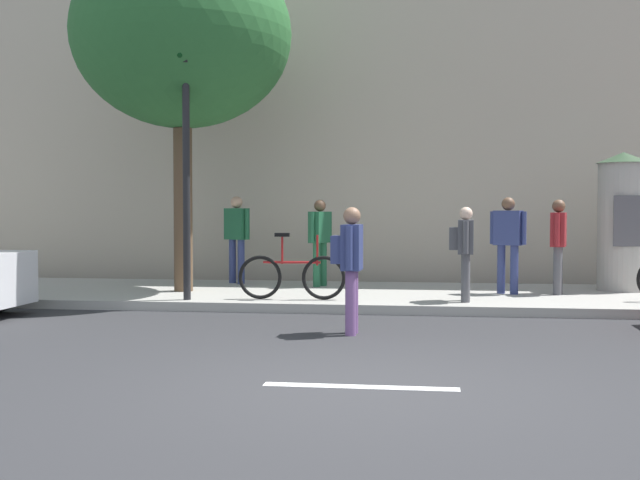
{
  "coord_description": "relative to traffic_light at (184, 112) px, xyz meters",
  "views": [
    {
      "loc": [
        0.6,
        -7.23,
        1.63
      ],
      "look_at": [
        -0.65,
        2.0,
        1.27
      ],
      "focal_mm": 44.85,
      "sensor_mm": 36.0,
      "label": 1
    }
  ],
  "objects": [
    {
      "name": "ground_plane",
      "position": [
        3.29,
        -5.24,
        -3.19
      ],
      "size": [
        80.0,
        80.0,
        0.0
      ],
      "primitive_type": "plane",
      "color": "#2B2B2D"
    },
    {
      "name": "building_backdrop",
      "position": [
        3.29,
        6.76,
        1.75
      ],
      "size": [
        36.0,
        5.0,
        9.89
      ],
      "primitive_type": "cube",
      "color": "#B7A893",
      "rests_on": "ground_plane"
    },
    {
      "name": "sidewalk_curb",
      "position": [
        3.29,
        1.76,
        -3.12
      ],
      "size": [
        36.0,
        4.0,
        0.15
      ],
      "primitive_type": "cube",
      "color": "#9E9B93",
      "rests_on": "ground_plane"
    },
    {
      "name": "poster_column",
      "position": [
        7.4,
        2.61,
        -1.77
      ],
      "size": [
        0.97,
        0.97,
        2.51
      ],
      "color": "#9E9B93",
      "rests_on": "sidewalk_curb"
    },
    {
      "name": "pedestrian_in_dark_shirt",
      "position": [
        2.9,
        -2.17,
        -2.21
      ],
      "size": [
        0.4,
        0.6,
        1.66
      ],
      "color": "#724C84",
      "rests_on": "ground_plane"
    },
    {
      "name": "traffic_light",
      "position": [
        0.0,
        0.0,
        0.0
      ],
      "size": [
        0.24,
        0.45,
        4.55
      ],
      "color": "black",
      "rests_on": "sidewalk_curb"
    },
    {
      "name": "bicycle_upright",
      "position": [
        1.69,
        0.37,
        -2.65
      ],
      "size": [
        1.77,
        0.13,
        1.09
      ],
      "color": "black",
      "rests_on": "sidewalk_curb"
    },
    {
      "name": "pedestrian_with_backpack",
      "position": [
        5.28,
        1.72,
        -2.05
      ],
      "size": [
        0.6,
        0.41,
        1.69
      ],
      "color": "navy",
      "rests_on": "sidewalk_curb"
    },
    {
      "name": "street_tree",
      "position": [
        -0.48,
        1.44,
        1.54
      ],
      "size": [
        3.92,
        3.92,
        6.26
      ],
      "color": "brown",
      "rests_on": "sidewalk_curb"
    },
    {
      "name": "pedestrian_in_light_jacket",
      "position": [
        4.48,
        0.47,
        -2.14
      ],
      "size": [
        0.4,
        0.67,
        1.51
      ],
      "color": "#4C4C51",
      "rests_on": "sidewalk_curb"
    },
    {
      "name": "pedestrian_with_bag",
      "position": [
        6.14,
        1.78,
        -2.07
      ],
      "size": [
        0.35,
        0.65,
        1.65
      ],
      "color": "#4C4C51",
      "rests_on": "sidewalk_curb"
    },
    {
      "name": "pedestrian_in_red_top",
      "position": [
        0.12,
        3.03,
        -2.01
      ],
      "size": [
        0.58,
        0.46,
        1.74
      ],
      "color": "navy",
      "rests_on": "sidewalk_curb"
    },
    {
      "name": "lane_markings",
      "position": [
        3.29,
        -5.24,
        -3.19
      ],
      "size": [
        25.8,
        0.16,
        0.01
      ],
      "color": "silver",
      "rests_on": "ground_plane"
    },
    {
      "name": "pedestrian_tallest",
      "position": [
        1.85,
        2.62,
        -2.06
      ],
      "size": [
        0.41,
        0.62,
        1.66
      ],
      "color": "#1E5938",
      "rests_on": "sidewalk_curb"
    }
  ]
}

